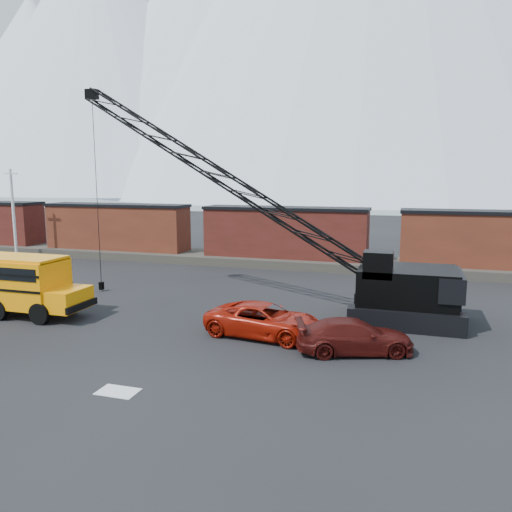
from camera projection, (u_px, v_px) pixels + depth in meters
The scene contains 11 objects.
ground at pixel (160, 352), 21.15m from camera, with size 160.00×160.00×0.00m, color black.
mountain_ridge at pixel (413, 18), 271.43m from camera, with size 800.00×340.00×240.00m.
gravel_berm at pixel (285, 261), 41.85m from camera, with size 120.00×5.00×0.70m, color #48433B.
boxcar_west_near at pixel (117, 227), 46.14m from camera, with size 13.70×3.10×4.17m.
boxcar_mid at pixel (285, 232), 41.47m from camera, with size 13.70×3.10×4.17m.
boxcar_east_near at pixel (496, 239), 36.79m from camera, with size 13.70×3.10×4.17m.
utility_pole at pixel (13, 213), 44.48m from camera, with size 1.40×0.24×8.00m.
snow_patch at pixel (118, 392), 17.23m from camera, with size 1.40×0.90×0.02m, color silver.
red_pickup at pixel (264, 320), 23.12m from camera, with size 2.55×5.53×1.54m, color #9C1507.
maroon_suv at pixel (354, 336), 20.97m from camera, with size 2.00×4.92×1.43m, color #410E0B.
crawler_crane at pixel (237, 187), 27.91m from camera, with size 22.20×4.20×12.81m.
Camera 1 is at (9.88, -18.13, 7.37)m, focal length 35.00 mm.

